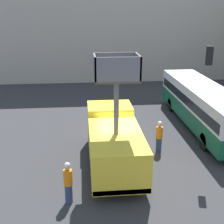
{
  "coord_description": "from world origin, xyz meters",
  "views": [
    {
      "loc": [
        -1.98,
        -14.9,
        8.04
      ],
      "look_at": [
        -0.46,
        0.77,
        2.66
      ],
      "focal_mm": 50.0,
      "sensor_mm": 36.0,
      "label": 1
    }
  ],
  "objects_px": {
    "utility_truck": "(114,139)",
    "road_worker_near_truck": "(68,183)",
    "road_worker_directing": "(159,137)",
    "city_bus": "(202,103)"
  },
  "relations": [
    {
      "from": "city_bus",
      "to": "road_worker_directing",
      "type": "distance_m",
      "value": 5.32
    },
    {
      "from": "utility_truck",
      "to": "city_bus",
      "type": "xyz_separation_m",
      "value": [
        6.61,
        4.88,
        0.24
      ]
    },
    {
      "from": "utility_truck",
      "to": "road_worker_near_truck",
      "type": "height_order",
      "value": "utility_truck"
    },
    {
      "from": "utility_truck",
      "to": "city_bus",
      "type": "relative_size",
      "value": 0.59
    },
    {
      "from": "utility_truck",
      "to": "road_worker_near_truck",
      "type": "relative_size",
      "value": 3.58
    },
    {
      "from": "utility_truck",
      "to": "city_bus",
      "type": "height_order",
      "value": "utility_truck"
    },
    {
      "from": "road_worker_directing",
      "to": "road_worker_near_truck",
      "type": "bearing_deg",
      "value": 137.87
    },
    {
      "from": "utility_truck",
      "to": "road_worker_directing",
      "type": "relative_size",
      "value": 3.66
    },
    {
      "from": "utility_truck",
      "to": "road_worker_directing",
      "type": "distance_m",
      "value": 3.09
    },
    {
      "from": "utility_truck",
      "to": "road_worker_directing",
      "type": "bearing_deg",
      "value": 25.26
    }
  ]
}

